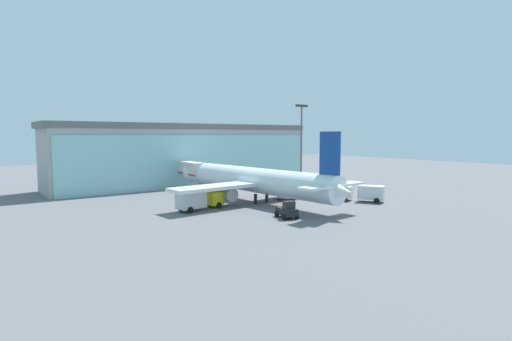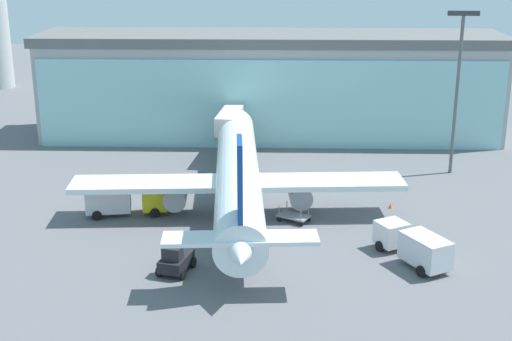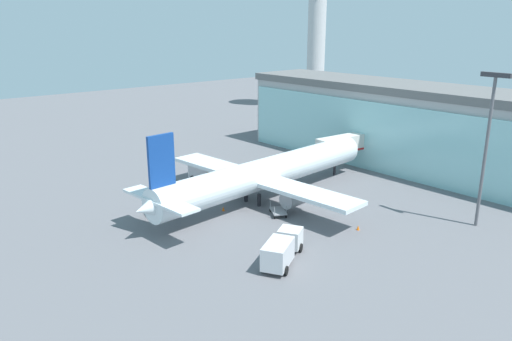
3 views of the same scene
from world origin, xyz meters
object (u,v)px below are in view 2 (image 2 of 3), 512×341
jet_bridge (232,119)px  fuel_truck (414,245)px  pushback_tug (175,260)px  apron_light_mast (458,78)px  safety_cone_nose (230,236)px  catering_truck (123,200)px  baggage_cart (294,216)px  airplane (238,175)px  safety_cone_wingtip (391,205)px

jet_bridge → fuel_truck: (17.05, -29.14, -2.74)m
pushback_tug → fuel_truck: bearing=-67.9°
apron_light_mast → safety_cone_nose: bearing=-138.4°
jet_bridge → catering_truck: (-8.11, -20.46, -2.74)m
pushback_tug → baggage_cart: bearing=-25.9°
catering_truck → airplane: bearing=-2.4°
safety_cone_nose → fuel_truck: bearing=-13.9°
fuel_truck → baggage_cart: fuel_truck is taller
safety_cone_nose → safety_cone_wingtip: bearing=29.7°
pushback_tug → safety_cone_wingtip: 23.34m
jet_bridge → baggage_cart: 22.75m
fuel_truck → safety_cone_nose: fuel_truck is taller
airplane → apron_light_mast: bearing=-65.0°
pushback_tug → safety_cone_nose: (3.50, 6.66, -0.70)m
apron_light_mast → safety_cone_wingtip: (-7.77, -11.50, -10.13)m
fuel_truck → pushback_tug: size_ratio=2.10×
safety_cone_nose → safety_cone_wingtip: (14.45, 8.26, 0.00)m
fuel_truck → baggage_cart: bearing=19.2°
safety_cone_wingtip → pushback_tug: bearing=-140.3°
airplane → safety_cone_wingtip: size_ratio=71.57×
apron_light_mast → safety_cone_nose: size_ratio=31.58×
jet_bridge → catering_truck: 22.18m
safety_cone_wingtip → baggage_cart: bearing=-156.7°
fuel_truck → safety_cone_wingtip: bearing=-28.9°
jet_bridge → airplane: (2.33, -18.88, -0.67)m
jet_bridge → apron_light_mast: (24.44, -5.72, 6.20)m
airplane → pushback_tug: size_ratio=11.18×
fuel_truck → pushback_tug: 18.57m
catering_truck → jet_bridge: bearing=57.4°
catering_truck → pushback_tug: catering_truck is taller
airplane → safety_cone_nose: size_ratio=71.57×
apron_light_mast → baggage_cart: 24.91m
fuel_truck → baggage_cart: 12.45m
jet_bridge → safety_cone_wingtip: (16.68, -17.21, -3.93)m
jet_bridge → apron_light_mast: size_ratio=0.65×
airplane → fuel_truck: bearing=-130.6°
fuel_truck → pushback_tug: fuel_truck is taller
pushback_tug → airplane: bearing=-2.4°
jet_bridge → safety_cone_wingtip: jet_bridge is taller
safety_cone_nose → safety_cone_wingtip: 16.64m
catering_truck → baggage_cart: catering_truck is taller
fuel_truck → safety_cone_nose: 15.31m
airplane → safety_cone_nose: 7.35m
airplane → safety_cone_nose: (-0.10, -6.59, -3.26)m
apron_light_mast → safety_cone_nose: (-22.21, -19.75, -10.13)m
pushback_tug → jet_bridge: bearing=10.6°
baggage_cart → catering_truck: bearing=25.8°
jet_bridge → fuel_truck: size_ratio=1.53×
baggage_cart → safety_cone_nose: 6.88m
apron_light_mast → pushback_tug: 38.05m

